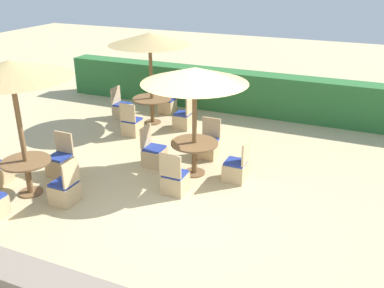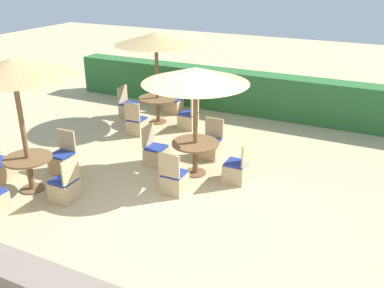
# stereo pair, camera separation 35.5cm
# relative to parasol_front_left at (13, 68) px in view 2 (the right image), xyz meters

# --- Properties ---
(ground_plane) EXTENTS (40.00, 40.00, 0.00)m
(ground_plane) POSITION_rel_parasol_front_left_xyz_m (2.84, 1.11, -2.54)
(ground_plane) COLOR #C6B284
(hedge_row) EXTENTS (13.00, 0.70, 1.26)m
(hedge_row) POSITION_rel_parasol_front_left_xyz_m (2.84, 6.64, -1.91)
(hedge_row) COLOR #2D6B33
(hedge_row) RESTS_ON ground_plane
(parasol_front_left) EXTENTS (2.25, 2.25, 2.72)m
(parasol_front_left) POSITION_rel_parasol_front_left_xyz_m (0.00, 0.00, 0.00)
(parasol_front_left) COLOR brown
(parasol_front_left) RESTS_ON ground_plane
(round_table_front_left) EXTENTS (0.96, 0.96, 0.73)m
(round_table_front_left) POSITION_rel_parasol_front_left_xyz_m (0.00, -0.00, -1.99)
(round_table_front_left) COLOR brown
(round_table_front_left) RESTS_ON ground_plane
(patio_chair_front_left_east) EXTENTS (0.46, 0.46, 0.93)m
(patio_chair_front_left_east) POSITION_rel_parasol_front_left_xyz_m (0.91, -0.01, -2.28)
(patio_chair_front_left_east) COLOR tan
(patio_chair_front_left_east) RESTS_ON ground_plane
(patio_chair_front_left_north) EXTENTS (0.46, 0.46, 0.93)m
(patio_chair_front_left_north) POSITION_rel_parasol_front_left_xyz_m (0.02, 0.93, -2.28)
(patio_chair_front_left_north) COLOR tan
(patio_chair_front_left_north) RESTS_ON ground_plane
(patio_chair_front_left_west) EXTENTS (0.46, 0.46, 0.93)m
(patio_chair_front_left_west) POSITION_rel_parasol_front_left_xyz_m (-0.95, 0.06, -2.28)
(patio_chair_front_left_west) COLOR tan
(patio_chair_front_left_west) RESTS_ON ground_plane
(parasol_back_left) EXTENTS (2.28, 2.28, 2.58)m
(parasol_back_left) POSITION_rel_parasol_front_left_xyz_m (0.31, 4.65, -0.13)
(parasol_back_left) COLOR brown
(parasol_back_left) RESTS_ON ground_plane
(round_table_back_left) EXTENTS (1.11, 1.11, 0.74)m
(round_table_back_left) POSITION_rel_parasol_front_left_xyz_m (0.31, 4.65, -1.95)
(round_table_back_left) COLOR brown
(round_table_back_left) RESTS_ON ground_plane
(patio_chair_back_left_south) EXTENTS (0.46, 0.46, 0.93)m
(patio_chair_back_left_south) POSITION_rel_parasol_front_left_xyz_m (0.25, 3.59, -2.28)
(patio_chair_back_left_south) COLOR tan
(patio_chair_back_left_south) RESTS_ON ground_plane
(patio_chair_back_left_west) EXTENTS (0.46, 0.46, 0.93)m
(patio_chair_back_left_west) POSITION_rel_parasol_front_left_xyz_m (-0.73, 4.65, -2.28)
(patio_chair_back_left_west) COLOR tan
(patio_chair_back_left_west) RESTS_ON ground_plane
(patio_chair_back_left_north) EXTENTS (0.46, 0.46, 0.93)m
(patio_chair_back_left_north) POSITION_rel_parasol_front_left_xyz_m (0.30, 5.65, -2.28)
(patio_chair_back_left_north) COLOR tan
(patio_chair_back_left_north) RESTS_ON ground_plane
(patio_chair_back_left_east) EXTENTS (0.46, 0.46, 0.93)m
(patio_chair_back_left_east) POSITION_rel_parasol_front_left_xyz_m (1.32, 4.61, -2.28)
(patio_chair_back_left_east) COLOR tan
(patio_chair_back_left_east) RESTS_ON ground_plane
(parasol_center) EXTENTS (2.23, 2.23, 2.39)m
(parasol_center) POSITION_rel_parasol_front_left_xyz_m (2.71, 2.14, -0.33)
(parasol_center) COLOR brown
(parasol_center) RESTS_ON ground_plane
(round_table_center) EXTENTS (1.03, 1.03, 0.75)m
(round_table_center) POSITION_rel_parasol_front_left_xyz_m (2.71, 2.14, -1.96)
(round_table_center) COLOR brown
(round_table_center) RESTS_ON ground_plane
(patio_chair_center_north) EXTENTS (0.46, 0.46, 0.93)m
(patio_chair_center_north) POSITION_rel_parasol_front_left_xyz_m (2.67, 3.09, -2.28)
(patio_chair_center_north) COLOR tan
(patio_chair_center_north) RESTS_ON ground_plane
(patio_chair_center_east) EXTENTS (0.46, 0.46, 0.93)m
(patio_chair_center_east) POSITION_rel_parasol_front_left_xyz_m (3.66, 2.20, -2.28)
(patio_chair_center_east) COLOR tan
(patio_chair_center_east) RESTS_ON ground_plane
(patio_chair_center_south) EXTENTS (0.46, 0.46, 0.93)m
(patio_chair_center_south) POSITION_rel_parasol_front_left_xyz_m (2.69, 1.19, -2.28)
(patio_chair_center_south) COLOR tan
(patio_chair_center_south) RESTS_ON ground_plane
(patio_chair_center_west) EXTENTS (0.46, 0.46, 0.93)m
(patio_chair_center_west) POSITION_rel_parasol_front_left_xyz_m (1.69, 2.16, -2.28)
(patio_chair_center_west) COLOR tan
(patio_chair_center_west) RESTS_ON ground_plane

